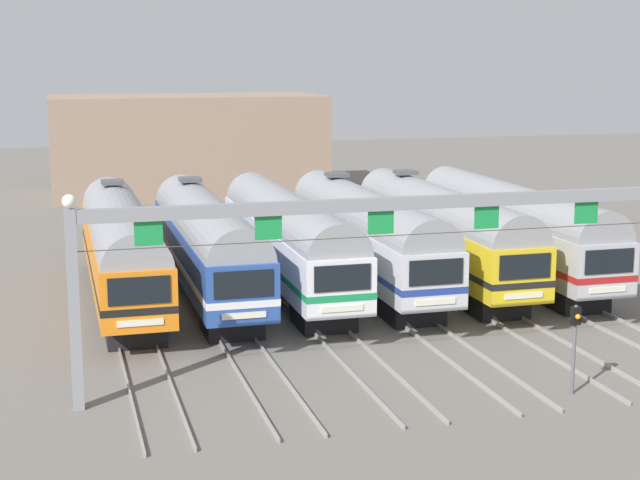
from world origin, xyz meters
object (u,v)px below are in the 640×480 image
(commuter_train_white, at_px, (288,237))
(commuter_train_yellow, at_px, (441,229))
(commuter_train_orange, at_px, (121,245))
(commuter_train_stainless, at_px, (512,226))
(commuter_train_silver, at_px, (366,233))
(catenary_gantry, at_px, (434,228))
(commuter_train_blue, at_px, (207,241))
(yard_signal_mast, at_px, (575,333))

(commuter_train_white, xyz_separation_m, commuter_train_yellow, (7.78, 0.00, 0.00))
(commuter_train_orange, height_order, commuter_train_stainless, commuter_train_orange)
(commuter_train_silver, height_order, catenary_gantry, catenary_gantry)
(commuter_train_stainless, bearing_deg, commuter_train_blue, 179.98)
(commuter_train_white, distance_m, yard_signal_mast, 17.45)
(commuter_train_silver, relative_size, commuter_train_stainless, 1.00)
(commuter_train_orange, relative_size, commuter_train_white, 1.00)
(commuter_train_silver, bearing_deg, yard_signal_mast, -83.25)
(commuter_train_white, bearing_deg, commuter_train_yellow, 0.03)
(commuter_train_stainless, relative_size, catenary_gantry, 0.73)
(commuter_train_yellow, height_order, yard_signal_mast, commuter_train_yellow)
(commuter_train_stainless, xyz_separation_m, yard_signal_mast, (-5.84, -16.44, -0.55))
(commuter_train_silver, bearing_deg, commuter_train_orange, 180.00)
(commuter_train_blue, relative_size, yard_signal_mast, 5.90)
(commuter_train_orange, relative_size, commuter_train_yellow, 1.00)
(catenary_gantry, bearing_deg, yard_signal_mast, -37.13)
(commuter_train_white, relative_size, commuter_train_stainless, 1.00)
(commuter_train_silver, height_order, commuter_train_yellow, same)
(commuter_train_orange, bearing_deg, commuter_train_white, -0.03)
(commuter_train_silver, xyz_separation_m, commuter_train_stainless, (7.78, -0.00, -0.00))
(commuter_train_silver, distance_m, yard_signal_mast, 16.57)
(commuter_train_blue, height_order, commuter_train_stainless, commuter_train_blue)
(commuter_train_white, distance_m, commuter_train_stainless, 11.67)
(commuter_train_white, xyz_separation_m, commuter_train_silver, (3.89, 0.00, 0.00))
(commuter_train_white, xyz_separation_m, catenary_gantry, (1.95, -13.49, 2.64))
(commuter_train_white, height_order, commuter_train_stainless, same)
(commuter_train_stainless, bearing_deg, commuter_train_orange, 179.99)
(commuter_train_yellow, relative_size, commuter_train_stainless, 1.00)
(commuter_train_yellow, height_order, commuter_train_stainless, commuter_train_yellow)
(commuter_train_orange, distance_m, yard_signal_mast, 21.36)
(commuter_train_blue, bearing_deg, yard_signal_mast, -59.40)
(catenary_gantry, bearing_deg, commuter_train_yellow, 66.62)
(commuter_train_blue, bearing_deg, commuter_train_stainless, -0.02)
(yard_signal_mast, bearing_deg, commuter_train_stainless, 70.46)
(catenary_gantry, bearing_deg, commuter_train_stainless, 54.22)
(commuter_train_silver, xyz_separation_m, commuter_train_yellow, (3.89, 0.00, 0.00))
(commuter_train_orange, bearing_deg, yard_signal_mast, -50.37)
(commuter_train_orange, distance_m, commuter_train_yellow, 15.56)
(commuter_train_orange, bearing_deg, commuter_train_stainless, -0.01)
(commuter_train_blue, xyz_separation_m, commuter_train_yellow, (11.67, 0.00, 0.00))
(commuter_train_blue, xyz_separation_m, commuter_train_stainless, (15.56, -0.00, -0.00))
(commuter_train_blue, xyz_separation_m, commuter_train_white, (3.89, -0.00, -0.00))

